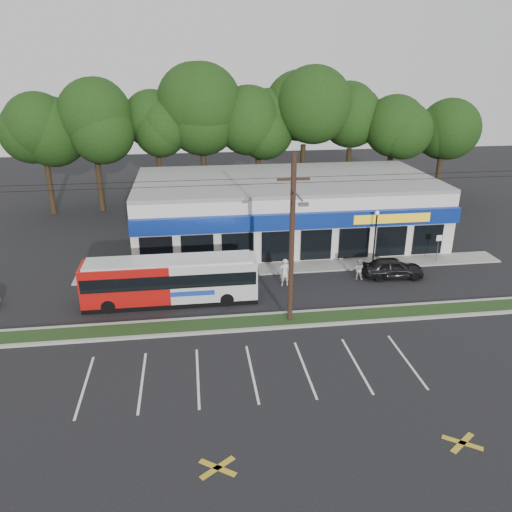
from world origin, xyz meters
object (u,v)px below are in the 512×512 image
object	(u,v)px
car_dark	(393,268)
pedestrian_a	(285,272)
metrobus	(171,280)
sign_post	(438,243)
utility_pole	(289,236)
pedestrian_b	(358,269)
lamp_post	(376,231)

from	to	relation	value
car_dark	pedestrian_a	distance (m)	7.94
metrobus	car_dark	size ratio (longest dim) A/B	2.55
sign_post	pedestrian_a	world-z (taller)	sign_post
utility_pole	metrobus	bearing A→B (deg)	152.53
utility_pole	car_dark	bearing A→B (deg)	31.81
pedestrian_b	car_dark	bearing A→B (deg)	-159.26
car_dark	pedestrian_a	xyz separation A→B (m)	(-7.93, -0.34, 0.25)
sign_post	pedestrian_b	world-z (taller)	sign_post
lamp_post	pedestrian_b	size ratio (longest dim) A/B	2.74
lamp_post	pedestrian_b	distance (m)	3.69
utility_pole	sign_post	world-z (taller)	utility_pole
lamp_post	pedestrian_b	bearing A→B (deg)	-129.17
pedestrian_a	pedestrian_b	distance (m)	5.39
lamp_post	metrobus	distance (m)	15.68
lamp_post	pedestrian_a	bearing A→B (deg)	-159.21
sign_post	pedestrian_b	xyz separation A→B (m)	(-7.00, -2.23, -0.78)
sign_post	car_dark	bearing A→B (deg)	-153.29
car_dark	pedestrian_b	size ratio (longest dim) A/B	2.77
sign_post	metrobus	xyz separation A→B (m)	(-20.04, -4.08, 0.01)
car_dark	pedestrian_a	world-z (taller)	pedestrian_a
utility_pole	pedestrian_a	bearing A→B (deg)	81.13
pedestrian_b	metrobus	bearing A→B (deg)	28.93
metrobus	pedestrian_b	distance (m)	13.20
pedestrian_a	pedestrian_b	xyz separation A→B (m)	(5.38, 0.35, -0.21)
lamp_post	car_dark	size ratio (longest dim) A/B	0.99
metrobus	pedestrian_a	bearing A→B (deg)	11.06
utility_pole	lamp_post	xyz separation A→B (m)	(8.17, 7.87, -2.74)
metrobus	pedestrian_a	size ratio (longest dim) A/B	5.58
lamp_post	car_dark	xyz separation A→B (m)	(0.56, -2.46, -1.94)
lamp_post	pedestrian_a	distance (m)	8.07
car_dark	pedestrian_b	distance (m)	2.56
metrobus	lamp_post	bearing A→B (deg)	15.94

